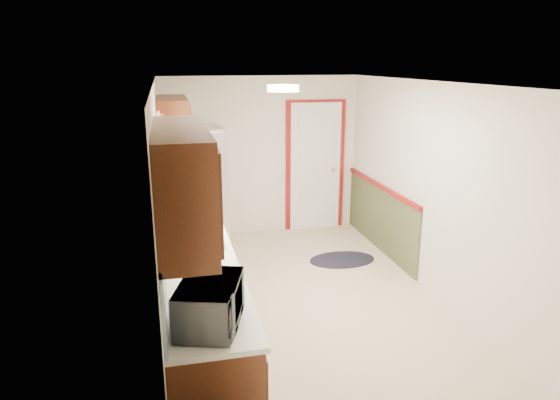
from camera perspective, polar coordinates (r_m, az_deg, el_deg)
room_shell at (r=5.30m, az=2.99°, el=0.15°), size 3.20×5.20×2.52m
kitchen_run at (r=4.96m, az=-10.08°, el=-5.94°), size 0.63×4.00×2.20m
back_wall_trim at (r=7.71m, az=5.57°, el=2.66°), size 1.12×2.30×2.08m
ceiling_fixture at (r=4.84m, az=0.35°, el=12.65°), size 0.30×0.30×0.06m
microwave at (r=3.31m, az=-8.05°, el=-11.18°), size 0.45×0.62×0.37m
refrigerator at (r=7.11m, az=-9.41°, el=1.24°), size 0.81×0.77×1.74m
rug at (r=6.87m, az=7.12°, el=-6.78°), size 0.91×0.59×0.01m
cooktop at (r=6.00m, az=-10.33°, el=-0.70°), size 0.50×0.61×0.02m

